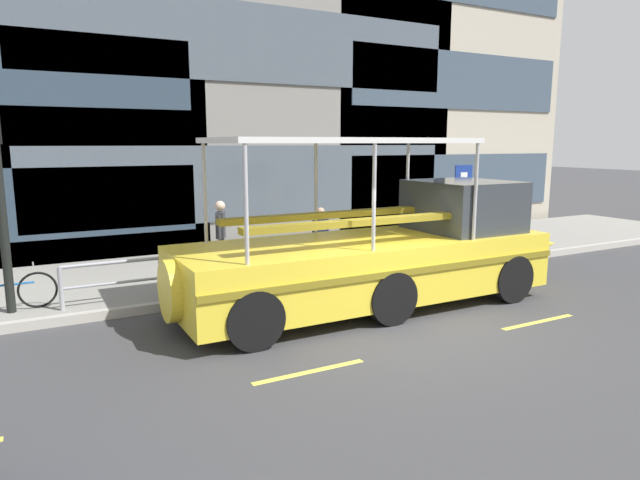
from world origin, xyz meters
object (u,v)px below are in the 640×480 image
object	(u,v)px
parking_sign	(462,194)
pedestrian_mid_left	(321,231)
duck_tour_boat	(389,253)
leaned_bicycle	(6,292)
pedestrian_mid_right	(221,230)
pedestrian_near_bow	(415,219)

from	to	relation	value
parking_sign	pedestrian_mid_left	xyz separation A→B (m)	(-4.28, 0.40, -0.79)
duck_tour_boat	pedestrian_mid_left	xyz separation A→B (m)	(-0.00, 2.97, 0.02)
leaned_bicycle	duck_tour_boat	distance (m)	7.39
leaned_bicycle	pedestrian_mid_right	world-z (taller)	pedestrian_mid_right
parking_sign	duck_tour_boat	xyz separation A→B (m)	(-4.27, -2.57, -0.81)
leaned_bicycle	pedestrian_near_bow	world-z (taller)	pedestrian_near_bow
leaned_bicycle	pedestrian_near_bow	distance (m)	9.87
leaned_bicycle	pedestrian_mid_left	bearing A→B (deg)	4.40
duck_tour_boat	pedestrian_near_bow	world-z (taller)	duck_tour_boat
duck_tour_boat	pedestrian_near_bow	bearing A→B (deg)	44.59
parking_sign	pedestrian_mid_right	size ratio (longest dim) A/B	1.42
pedestrian_mid_right	parking_sign	bearing A→B (deg)	-7.36
parking_sign	pedestrian_mid_left	size ratio (longest dim) A/B	1.65
leaned_bicycle	parking_sign	bearing A→B (deg)	0.68
parking_sign	pedestrian_mid_left	distance (m)	4.37
pedestrian_near_bow	pedestrian_mid_right	distance (m)	5.36
leaned_bicycle	pedestrian_mid_left	size ratio (longest dim) A/B	1.14
parking_sign	pedestrian_mid_right	distance (m)	6.81
pedestrian_mid_left	pedestrian_mid_right	distance (m)	2.50
parking_sign	duck_tour_boat	size ratio (longest dim) A/B	0.26
pedestrian_mid_left	parking_sign	bearing A→B (deg)	-5.36
leaned_bicycle	pedestrian_near_bow	size ratio (longest dim) A/B	0.99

